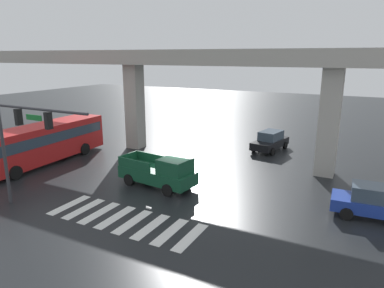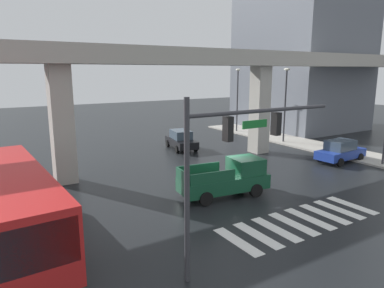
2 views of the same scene
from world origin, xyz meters
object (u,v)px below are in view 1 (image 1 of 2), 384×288
Objects in this scene: pickup_truck at (161,172)px; traffic_signal_mast at (21,131)px; city_bus at (44,141)px; sedan_black at (270,141)px; sedan_blue at (376,202)px.

traffic_signal_mast is (-4.61, -6.02, 3.39)m from pickup_truck.
sedan_black is (14.66, 11.64, -0.87)m from city_bus.
traffic_signal_mast is at bearing -155.82° from sedan_blue.
sedan_blue is 0.68× the size of traffic_signal_mast.
pickup_truck reaches higher than sedan_black.
traffic_signal_mast is (6.28, -6.34, 2.66)m from city_bus.
pickup_truck is at bearing -173.01° from sedan_blue.
city_bus is 1.68× the size of traffic_signal_mast.
city_bus is at bearing 134.74° from traffic_signal_mast.
sedan_black is 0.70× the size of traffic_signal_mast.
sedan_black is (-8.33, 10.48, 0.00)m from sedan_blue.
pickup_truck is at bearing 52.56° from traffic_signal_mast.
sedan_black is at bearing 65.02° from traffic_signal_mast.
traffic_signal_mast is at bearing -114.98° from sedan_black.
city_bus is 23.04m from sedan_blue.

